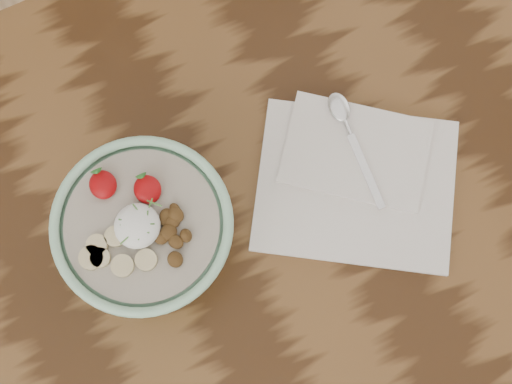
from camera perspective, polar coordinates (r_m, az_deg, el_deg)
table at (r=98.37cm, az=-2.91°, el=-7.22°), size 160.00×90.00×75.00cm
breakfast_bowl at (r=83.75cm, az=-8.72°, el=-3.09°), size 20.44×20.44×13.42cm
napkin at (r=91.38cm, az=7.98°, el=1.10°), size 31.65×30.20×1.52cm
spoon at (r=91.95cm, az=7.19°, el=5.51°), size 3.08×16.30×0.85cm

